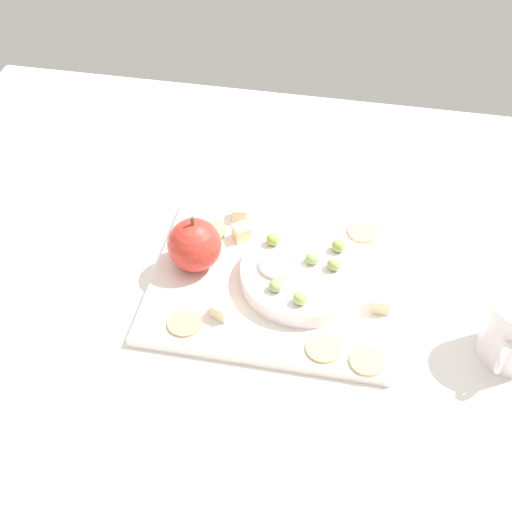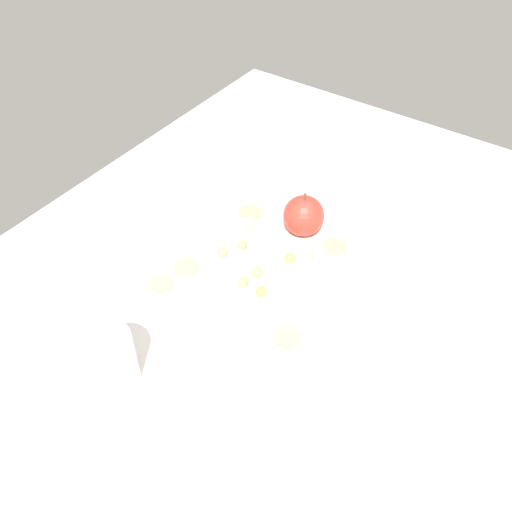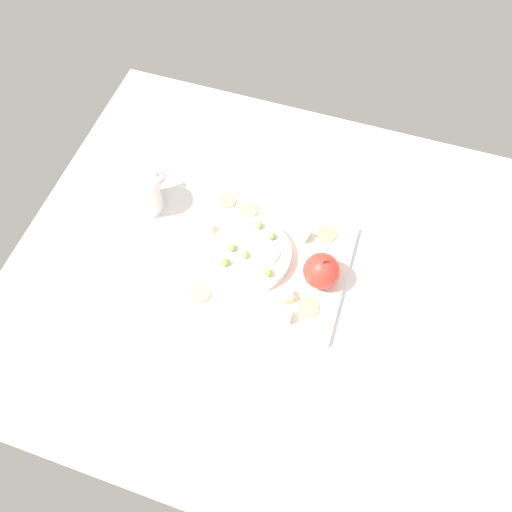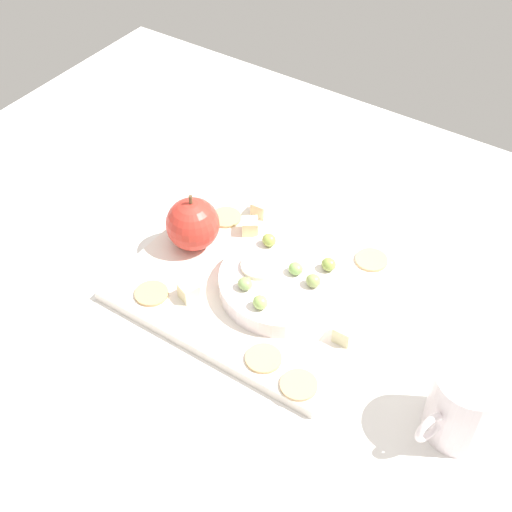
# 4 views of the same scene
# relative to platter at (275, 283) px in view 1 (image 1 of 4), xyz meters

# --- Properties ---
(table) EXTENTS (1.13, 0.92, 0.04)m
(table) POSITION_rel_platter_xyz_m (-0.04, 0.02, -0.03)
(table) COLOR silver
(table) RESTS_ON ground
(platter) EXTENTS (0.33, 0.27, 0.01)m
(platter) POSITION_rel_platter_xyz_m (0.00, 0.00, 0.00)
(platter) COLOR white
(platter) RESTS_ON table
(serving_dish) EXTENTS (0.17, 0.17, 0.02)m
(serving_dish) POSITION_rel_platter_xyz_m (0.04, 0.00, 0.02)
(serving_dish) COLOR white
(serving_dish) RESTS_ON platter
(apple_whole) EXTENTS (0.07, 0.07, 0.07)m
(apple_whole) POSITION_rel_platter_xyz_m (-0.11, 0.01, 0.04)
(apple_whole) COLOR red
(apple_whole) RESTS_ON platter
(apple_stem) EXTENTS (0.01, 0.01, 0.01)m
(apple_stem) POSITION_rel_platter_xyz_m (-0.11, 0.01, 0.09)
(apple_stem) COLOR brown
(apple_stem) RESTS_ON apple_whole
(cheese_cube_0) EXTENTS (0.02, 0.02, 0.02)m
(cheese_cube_0) POSITION_rel_platter_xyz_m (0.14, -0.03, 0.02)
(cheese_cube_0) COLOR beige
(cheese_cube_0) RESTS_ON platter
(cheese_cube_1) EXTENTS (0.03, 0.03, 0.02)m
(cheese_cube_1) POSITION_rel_platter_xyz_m (-0.06, 0.07, 0.02)
(cheese_cube_1) COLOR beige
(cheese_cube_1) RESTS_ON platter
(cheese_cube_2) EXTENTS (0.02, 0.02, 0.02)m
(cheese_cube_2) POSITION_rel_platter_xyz_m (-0.07, 0.11, 0.02)
(cheese_cube_2) COLOR beige
(cheese_cube_2) RESTS_ON platter
(cheese_cube_3) EXTENTS (0.03, 0.03, 0.02)m
(cheese_cube_3) POSITION_rel_platter_xyz_m (-0.06, -0.08, 0.02)
(cheese_cube_3) COLOR beige
(cheese_cube_3) RESTS_ON platter
(cracker_0) EXTENTS (0.04, 0.04, 0.00)m
(cracker_0) POSITION_rel_platter_xyz_m (-0.11, 0.07, 0.01)
(cracker_0) COLOR tan
(cracker_0) RESTS_ON platter
(cracker_1) EXTENTS (0.04, 0.04, 0.00)m
(cracker_1) POSITION_rel_platter_xyz_m (-0.10, -0.10, 0.01)
(cracker_1) COLOR tan
(cracker_1) RESTS_ON platter
(cracker_2) EXTENTS (0.04, 0.04, 0.00)m
(cracker_2) POSITION_rel_platter_xyz_m (0.11, 0.11, 0.01)
(cracker_2) COLOR tan
(cracker_2) RESTS_ON platter
(cracker_3) EXTENTS (0.04, 0.04, 0.00)m
(cracker_3) POSITION_rel_platter_xyz_m (0.13, -0.11, 0.01)
(cracker_3) COLOR tan
(cracker_3) RESTS_ON platter
(cracker_4) EXTENTS (0.04, 0.04, 0.00)m
(cracker_4) POSITION_rel_platter_xyz_m (0.08, -0.11, 0.01)
(cracker_4) COLOR tan
(cracker_4) RESTS_ON platter
(grape_0) EXTENTS (0.02, 0.02, 0.02)m
(grape_0) POSITION_rel_platter_xyz_m (-0.01, 0.04, 0.04)
(grape_0) COLOR #9CB54E
(grape_0) RESTS_ON serving_dish
(grape_1) EXTENTS (0.02, 0.02, 0.02)m
(grape_1) POSITION_rel_platter_xyz_m (0.08, 0.01, 0.04)
(grape_1) COLOR #95AB5D
(grape_1) RESTS_ON serving_dish
(grape_2) EXTENTS (0.02, 0.02, 0.02)m
(grape_2) POSITION_rel_platter_xyz_m (0.01, -0.04, 0.04)
(grape_2) COLOR #8DAF62
(grape_2) RESTS_ON serving_dish
(grape_3) EXTENTS (0.02, 0.02, 0.02)m
(grape_3) POSITION_rel_platter_xyz_m (0.05, 0.02, 0.04)
(grape_3) COLOR #8DC161
(grape_3) RESTS_ON serving_dish
(grape_4) EXTENTS (0.02, 0.02, 0.02)m
(grape_4) POSITION_rel_platter_xyz_m (0.08, 0.05, 0.04)
(grape_4) COLOR #93AC4E
(grape_4) RESTS_ON serving_dish
(grape_5) EXTENTS (0.02, 0.02, 0.02)m
(grape_5) POSITION_rel_platter_xyz_m (0.04, -0.06, 0.04)
(grape_5) COLOR #9CC162
(grape_5) RESTS_ON serving_dish
(apple_slice_0) EXTENTS (0.05, 0.05, 0.01)m
(apple_slice_0) POSITION_rel_platter_xyz_m (0.00, -0.00, 0.03)
(apple_slice_0) COLOR beige
(apple_slice_0) RESTS_ON serving_dish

